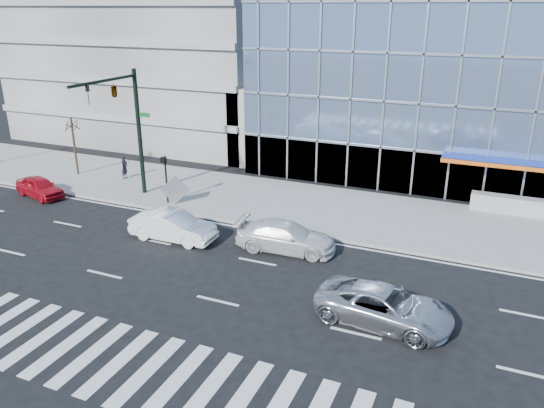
{
  "coord_description": "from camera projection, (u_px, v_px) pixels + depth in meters",
  "views": [
    {
      "loc": [
        9.88,
        -21.08,
        11.74
      ],
      "look_at": [
        -0.5,
        3.0,
        1.91
      ],
      "focal_mm": 35.0,
      "sensor_mm": 36.0,
      "label": 1
    }
  ],
  "objects": [
    {
      "name": "ground",
      "position": [
        257.0,
        262.0,
        25.91
      ],
      "size": [
        160.0,
        160.0,
        0.0
      ],
      "primitive_type": "plane",
      "color": "black",
      "rests_on": "ground"
    },
    {
      "name": "sidewalk",
      "position": [
        311.0,
        207.0,
        32.76
      ],
      "size": [
        120.0,
        8.0,
        0.15
      ],
      "primitive_type": "cube",
      "color": "gray",
      "rests_on": "ground"
    },
    {
      "name": "parking_garage",
      "position": [
        183.0,
        25.0,
        52.17
      ],
      "size": [
        24.0,
        24.0,
        20.0
      ],
      "primitive_type": "cube",
      "color": "gray",
      "rests_on": "ground"
    },
    {
      "name": "ramp_block",
      "position": [
        283.0,
        122.0,
        42.56
      ],
      "size": [
        6.0,
        8.0,
        6.0
      ],
      "primitive_type": "cube",
      "color": "gray",
      "rests_on": "ground"
    },
    {
      "name": "traffic_signal",
      "position": [
        122.0,
        105.0,
        31.75
      ],
      "size": [
        1.14,
        5.74,
        8.0
      ],
      "color": "black",
      "rests_on": "sidewalk"
    },
    {
      "name": "ped_signal_post",
      "position": [
        165.0,
        172.0,
        32.56
      ],
      "size": [
        0.3,
        0.33,
        3.0
      ],
      "color": "black",
      "rests_on": "sidewalk"
    },
    {
      "name": "street_tree_near",
      "position": [
        72.0,
        125.0,
        37.71
      ],
      "size": [
        1.1,
        1.1,
        4.23
      ],
      "color": "#332319",
      "rests_on": "sidewalk"
    },
    {
      "name": "silver_suv",
      "position": [
        384.0,
        306.0,
        20.68
      ],
      "size": [
        5.54,
        2.91,
        1.49
      ],
      "primitive_type": "imported",
      "rotation": [
        0.0,
        0.0,
        1.49
      ],
      "color": "silver",
      "rests_on": "ground"
    },
    {
      "name": "white_suv",
      "position": [
        286.0,
        237.0,
        26.9
      ],
      "size": [
        5.29,
        2.56,
        1.49
      ],
      "primitive_type": "imported",
      "rotation": [
        0.0,
        0.0,
        1.67
      ],
      "color": "silver",
      "rests_on": "ground"
    },
    {
      "name": "white_sedan",
      "position": [
        173.0,
        226.0,
        28.12
      ],
      "size": [
        4.71,
        1.74,
        1.54
      ],
      "primitive_type": "imported",
      "rotation": [
        0.0,
        0.0,
        1.59
      ],
      "color": "white",
      "rests_on": "ground"
    },
    {
      "name": "red_sedan",
      "position": [
        40.0,
        187.0,
        34.51
      ],
      "size": [
        4.14,
        2.47,
        1.32
      ],
      "primitive_type": "imported",
      "rotation": [
        0.0,
        0.0,
        1.32
      ],
      "color": "#B30D1B",
      "rests_on": "ground"
    },
    {
      "name": "pedestrian",
      "position": [
        124.0,
        167.0,
        37.65
      ],
      "size": [
        0.46,
        0.65,
        1.66
      ],
      "primitive_type": "imported",
      "rotation": [
        0.0,
        0.0,
        1.68
      ],
      "color": "black",
      "rests_on": "sidewalk"
    },
    {
      "name": "tilted_panel",
      "position": [
        175.0,
        190.0,
        32.76
      ],
      "size": [
        1.55,
        1.09,
        1.84
      ],
      "primitive_type": "cube",
      "rotation": [
        0.0,
        0.84,
        0.6
      ],
      "color": "gray",
      "rests_on": "sidewalk"
    }
  ]
}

